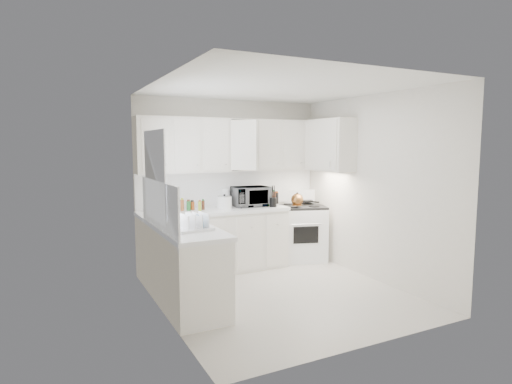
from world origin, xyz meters
TOP-DOWN VIEW (x-y plane):
  - floor at (0.00, 0.00)m, footprint 3.20×3.20m
  - ceiling at (0.00, 0.00)m, footprint 3.20×3.20m
  - wall_back at (0.00, 1.60)m, footprint 3.00×0.00m
  - wall_front at (0.00, -1.60)m, footprint 3.00×0.00m
  - wall_left at (-1.50, 0.00)m, footprint 0.00×3.20m
  - wall_right at (1.50, 0.00)m, footprint 0.00×3.20m
  - window_blinds at (-1.48, 0.35)m, footprint 0.06×0.96m
  - lower_cabinets_back at (-0.39, 1.30)m, footprint 2.22×0.60m
  - lower_cabinets_left at (-1.20, 0.20)m, footprint 0.60×1.60m
  - countertop_back at (-0.39, 1.29)m, footprint 2.24×0.64m
  - countertop_left at (-1.19, 0.20)m, footprint 0.64×1.62m
  - backsplash_back at (0.00, 1.59)m, footprint 2.98×0.02m
  - backsplash_left at (-1.49, 0.20)m, footprint 0.02×1.60m
  - upper_cabinets_back at (0.00, 1.44)m, footprint 3.00×0.33m
  - upper_cabinets_right at (1.33, 0.82)m, footprint 0.33×0.90m
  - sink at (-1.19, 0.55)m, footprint 0.42×0.38m
  - stove at (1.13, 1.29)m, footprint 0.91×0.82m
  - tea_kettle at (0.95, 1.13)m, footprint 0.30×0.28m
  - frying_pan at (1.31, 1.45)m, footprint 0.38×0.50m
  - microwave at (0.24, 1.36)m, footprint 0.56×0.33m
  - rice_cooker at (-0.23, 1.30)m, footprint 0.25×0.25m
  - paper_towel at (-0.11, 1.52)m, footprint 0.12×0.12m
  - utensil_crock at (0.51, 1.13)m, footprint 0.13×0.13m
  - dish_rack at (-1.17, -0.05)m, footprint 0.42×0.33m
  - spice_left_0 at (-0.85, 1.42)m, footprint 0.06×0.06m
  - spice_left_1 at (-0.78, 1.33)m, footprint 0.06×0.06m
  - spice_left_2 at (-0.70, 1.42)m, footprint 0.06×0.06m
  - spice_left_3 at (-0.62, 1.33)m, footprint 0.06×0.06m
  - spice_left_4 at (-0.55, 1.42)m, footprint 0.06×0.06m
  - sauce_right_0 at (0.58, 1.46)m, footprint 0.06×0.06m
  - sauce_right_1 at (0.64, 1.40)m, footprint 0.06×0.06m
  - sauce_right_2 at (0.69, 1.46)m, footprint 0.06×0.06m
  - sauce_right_3 at (0.74, 1.40)m, footprint 0.06×0.06m

SIDE VIEW (x-z plane):
  - floor at x=0.00m, z-range 0.00..0.00m
  - lower_cabinets_back at x=-0.39m, z-range 0.00..0.90m
  - lower_cabinets_left at x=-1.20m, z-range 0.00..0.90m
  - stove at x=1.13m, z-range 0.00..1.16m
  - countertop_back at x=-0.39m, z-range 0.90..0.95m
  - countertop_left at x=-1.19m, z-range 0.90..0.95m
  - frying_pan at x=1.31m, z-range 0.95..0.99m
  - spice_left_0 at x=-0.85m, z-range 0.95..1.08m
  - spice_left_1 at x=-0.78m, z-range 0.95..1.08m
  - spice_left_2 at x=-0.70m, z-range 0.95..1.08m
  - spice_left_3 at x=-0.62m, z-range 0.95..1.08m
  - spice_left_4 at x=-0.55m, z-range 0.95..1.08m
  - sauce_right_0 at x=0.58m, z-range 0.95..1.14m
  - sauce_right_1 at x=0.64m, z-range 0.95..1.14m
  - sauce_right_2 at x=0.69m, z-range 0.95..1.14m
  - sauce_right_3 at x=0.74m, z-range 0.95..1.14m
  - tea_kettle at x=0.95m, z-range 0.94..1.16m
  - rice_cooker at x=-0.23m, z-range 0.95..1.17m
  - dish_rack at x=-1.17m, z-range 0.95..1.17m
  - sink at x=-1.19m, z-range 0.92..1.22m
  - paper_towel at x=-0.11m, z-range 0.95..1.22m
  - utensil_crock at x=0.51m, z-range 0.95..1.29m
  - microwave at x=0.24m, z-range 0.95..1.32m
  - backsplash_back at x=0.00m, z-range 0.95..1.50m
  - backsplash_left at x=-1.49m, z-range 0.95..1.50m
  - wall_back at x=0.00m, z-range -0.20..2.80m
  - wall_front at x=0.00m, z-range -0.20..2.80m
  - wall_left at x=-1.50m, z-range -0.30..2.90m
  - wall_right at x=1.50m, z-range -0.30..2.90m
  - upper_cabinets_back at x=0.00m, z-range 1.10..1.90m
  - upper_cabinets_right at x=1.33m, z-range 1.10..1.90m
  - window_blinds at x=-1.48m, z-range 1.02..2.08m
  - ceiling at x=0.00m, z-range 2.60..2.60m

